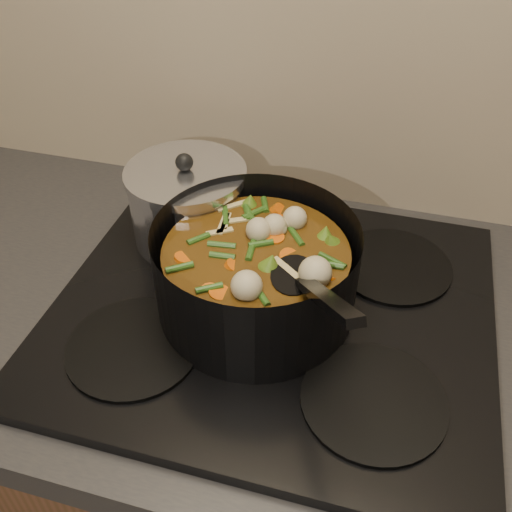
# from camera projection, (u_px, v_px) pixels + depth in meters

# --- Properties ---
(counter) EXTENTS (2.64, 0.64, 0.91)m
(counter) POSITION_uv_depth(u_px,v_px,m) (268.00, 472.00, 1.13)
(counter) COLOR brown
(counter) RESTS_ON ground
(stovetop) EXTENTS (0.62, 0.54, 0.03)m
(stovetop) POSITION_uv_depth(u_px,v_px,m) (273.00, 308.00, 0.83)
(stovetop) COLOR black
(stovetop) RESTS_ON counter
(stockpot) EXTENTS (0.35, 0.37, 0.20)m
(stockpot) POSITION_uv_depth(u_px,v_px,m) (256.00, 274.00, 0.78)
(stockpot) COLOR black
(stockpot) RESTS_ON stovetop
(saucepan) EXTENTS (0.19, 0.19, 0.15)m
(saucepan) POSITION_uv_depth(u_px,v_px,m) (188.00, 204.00, 0.91)
(saucepan) COLOR silver
(saucepan) RESTS_ON stovetop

